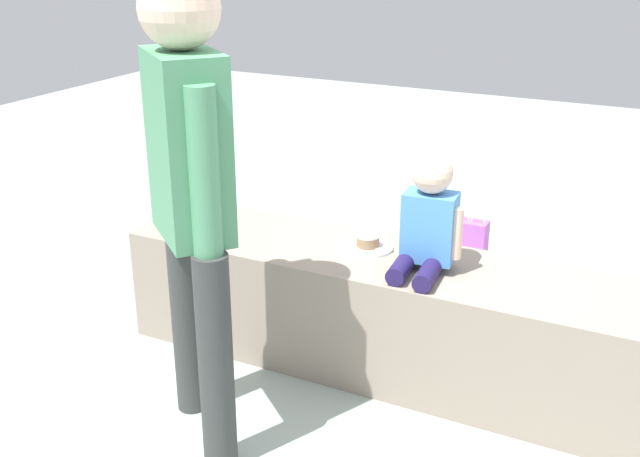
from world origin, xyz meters
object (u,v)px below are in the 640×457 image
at_px(party_cup_red, 534,340).
at_px(cake_plate, 368,244).
at_px(cake_box_white, 537,279).
at_px(water_bottle_far_side, 358,275).
at_px(gift_bag, 468,247).
at_px(water_bottle_near_gift, 541,298).
at_px(child_seated, 428,221).
at_px(adult_standing, 190,177).

bearing_deg(party_cup_red, cake_plate, -151.94).
bearing_deg(party_cup_red, cake_box_white, 100.88).
bearing_deg(cake_box_white, water_bottle_far_side, -150.48).
height_order(gift_bag, water_bottle_near_gift, gift_bag).
xyz_separation_m(child_seated, water_bottle_far_side, (-0.57, 0.64, -0.63)).
bearing_deg(cake_plate, gift_bag, 81.27).
distance_m(cake_plate, water_bottle_far_side, 0.75).
bearing_deg(water_bottle_near_gift, adult_standing, -120.94).
bearing_deg(water_bottle_far_side, adult_standing, -91.39).
distance_m(adult_standing, water_bottle_near_gift, 2.06).
distance_m(gift_bag, water_bottle_near_gift, 0.56).
relative_size(gift_bag, party_cup_red, 3.16).
distance_m(child_seated, cake_box_white, 1.32).
relative_size(child_seated, cake_plate, 2.16).
relative_size(cake_plate, cake_box_white, 0.68).
bearing_deg(water_bottle_near_gift, water_bottle_far_side, -166.93).
height_order(child_seated, water_bottle_near_gift, child_seated).
bearing_deg(party_cup_red, water_bottle_far_side, 169.38).
xyz_separation_m(cake_plate, gift_bag, (0.16, 1.05, -0.38)).
bearing_deg(cake_plate, adult_standing, -110.86).
distance_m(adult_standing, cake_plate, 1.00).
distance_m(adult_standing, party_cup_red, 1.83).
height_order(cake_plate, water_bottle_near_gift, cake_plate).
height_order(adult_standing, gift_bag, adult_standing).
relative_size(adult_standing, cake_plate, 7.64).
relative_size(water_bottle_near_gift, party_cup_red, 1.67).
bearing_deg(party_cup_red, water_bottle_near_gift, 97.48).
xyz_separation_m(water_bottle_far_side, party_cup_red, (0.96, -0.18, -0.05)).
height_order(child_seated, water_bottle_far_side, child_seated).
xyz_separation_m(child_seated, cake_plate, (-0.30, 0.10, -0.19)).
distance_m(gift_bag, cake_box_white, 0.41).
bearing_deg(adult_standing, cake_plate, 69.14).
bearing_deg(cake_plate, cake_box_white, 61.29).
bearing_deg(gift_bag, party_cup_red, -52.83).
distance_m(adult_standing, gift_bag, 2.12).
distance_m(child_seated, water_bottle_near_gift, 1.12).
distance_m(water_bottle_near_gift, party_cup_red, 0.40).
xyz_separation_m(water_bottle_near_gift, party_cup_red, (0.05, -0.39, -0.03)).
height_order(cake_plate, gift_bag, cake_plate).
xyz_separation_m(cake_plate, party_cup_red, (0.68, 0.36, -0.48)).
bearing_deg(adult_standing, child_seated, 49.96).
bearing_deg(cake_box_white, gift_bag, 175.09).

